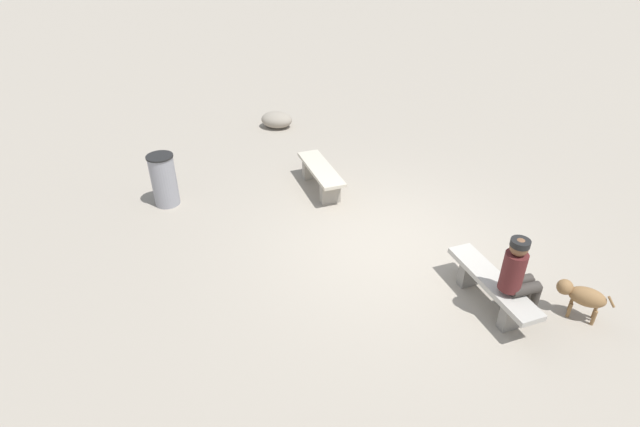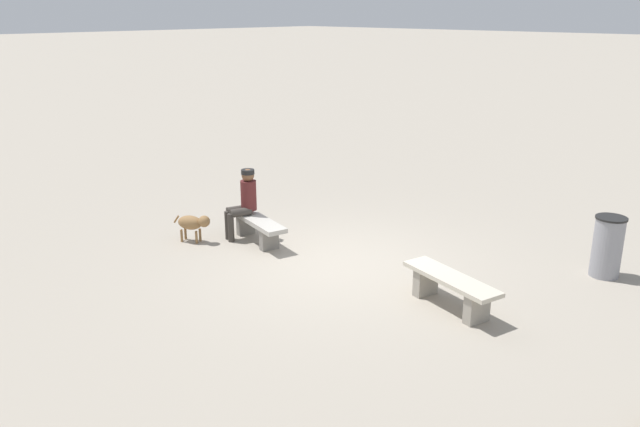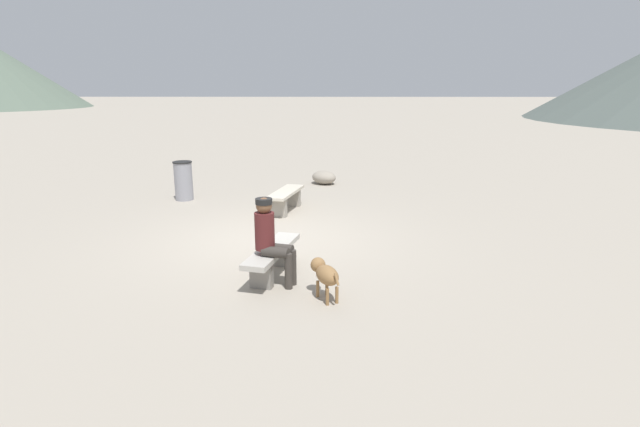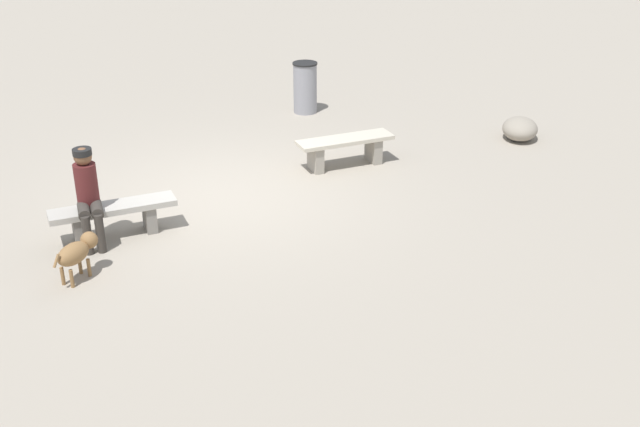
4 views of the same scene
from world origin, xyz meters
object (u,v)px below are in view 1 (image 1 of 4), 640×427
object	(u,v)px
trash_bin	(164,180)
boulder	(277,120)
bench_right	(492,286)
bench_left	(321,175)
dog	(582,295)
seated_person	(518,274)

from	to	relation	value
trash_bin	boulder	bearing A→B (deg)	121.02
boulder	bench_right	bearing A→B (deg)	-5.82
bench_left	bench_right	distance (m)	3.94
bench_right	trash_bin	distance (m)	5.75
dog	bench_left	bearing A→B (deg)	-15.76
bench_right	seated_person	xyz separation A→B (m)	(0.31, 0.02, 0.41)
trash_bin	seated_person	bearing A→B (deg)	27.18
bench_right	seated_person	distance (m)	0.52
bench_left	bench_right	xyz separation A→B (m)	(3.93, 0.12, -0.00)
bench_right	dog	xyz separation A→B (m)	(0.79, 0.79, 0.04)
bench_left	seated_person	distance (m)	4.26
dog	seated_person	bearing A→B (deg)	30.97
bench_left	bench_right	world-z (taller)	bench_left
bench_right	seated_person	size ratio (longest dim) A/B	1.30
seated_person	boulder	distance (m)	7.49
bench_right	seated_person	bearing A→B (deg)	17.48
dog	boulder	size ratio (longest dim) A/B	0.86
seated_person	dog	xyz separation A→B (m)	(0.49, 0.77, -0.37)
bench_left	dog	world-z (taller)	dog
seated_person	bench_right	bearing A→B (deg)	-158.23
seated_person	trash_bin	distance (m)	6.03
bench_left	dog	bearing A→B (deg)	24.68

